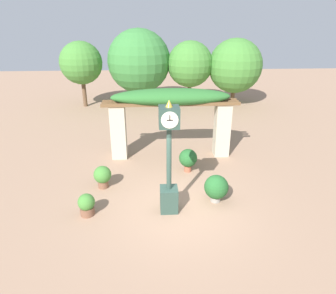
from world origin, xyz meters
name	(u,v)px	position (x,y,z in m)	size (l,w,h in m)	color
ground_plane	(179,208)	(0.00, 0.00, 0.00)	(60.00, 60.00, 0.00)	#9E7A60
pedestal_clock	(169,162)	(-0.34, -0.08, 1.69)	(0.58, 0.63, 3.59)	#2D473D
pergola	(171,107)	(0.00, 4.12, 2.23)	(5.74, 1.24, 3.03)	#BCB299
potted_plant_near_left	(87,204)	(-2.89, -0.18, 0.37)	(0.52, 0.52, 0.72)	brown
potted_plant_near_right	(188,159)	(0.59, 2.56, 0.56)	(0.72, 0.72, 0.94)	#9E563D
potted_plant_far_left	(103,176)	(-2.63, 1.49, 0.46)	(0.63, 0.63, 0.83)	brown
potted_plant_far_right	(216,187)	(1.25, 0.35, 0.52)	(0.80, 0.80, 0.94)	gray
tree_line	(166,63)	(0.31, 13.16, 2.90)	(13.82, 4.65, 5.20)	brown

